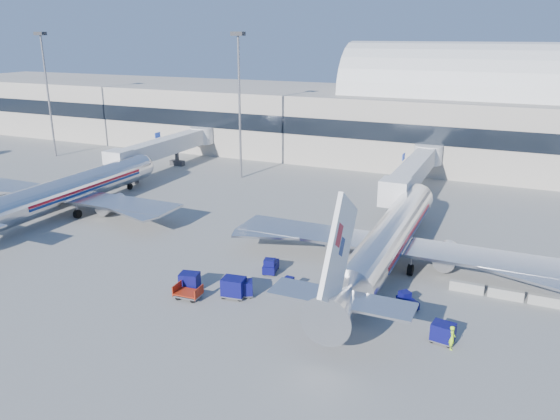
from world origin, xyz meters
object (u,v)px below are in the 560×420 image
at_px(barrier_near, 467,287).
at_px(barrier_mid, 506,294).
at_px(ramp_worker, 452,338).
at_px(mast_west, 239,85).
at_px(jetbridge_near, 415,170).
at_px(tug_right, 407,301).
at_px(airliner_main, 388,240).
at_px(cart_train_a, 244,288).
at_px(tug_lead, 292,286).
at_px(cart_train_c, 190,281).
at_px(tug_left, 270,266).
at_px(cart_solo_far, 443,332).
at_px(barrier_far, 547,301).
at_px(cart_train_b, 234,287).
at_px(cart_open_red, 189,294).
at_px(airliner_mid, 66,192).
at_px(mast_far_west, 46,77).
at_px(jetbridge_mid, 169,146).
at_px(cart_solo_near, 323,317).

relative_size(barrier_near, barrier_mid, 1.00).
bearing_deg(barrier_mid, ramp_worker, -107.79).
relative_size(mast_west, barrier_near, 7.53).
bearing_deg(jetbridge_near, barrier_mid, -64.56).
xyz_separation_m(mast_west, tug_right, (33.65, -33.18, -14.19)).
distance_m(airliner_main, tug_right, 8.82).
height_order(jetbridge_near, cart_train_a, jetbridge_near).
distance_m(tug_lead, cart_train_c, 9.38).
bearing_deg(ramp_worker, mast_west, 34.99).
distance_m(mast_west, tug_left, 39.82).
bearing_deg(airliner_main, cart_solo_far, -59.10).
bearing_deg(barrier_far, barrier_near, 180.00).
distance_m(cart_train_b, cart_open_red, 4.04).
relative_size(airliner_mid, cart_solo_far, 19.02).
height_order(mast_far_west, mast_west, same).
height_order(cart_train_a, cart_train_c, cart_train_c).
xyz_separation_m(mast_west, cart_open_red, (15.66, -39.43, -14.35)).
distance_m(tug_right, cart_train_a, 14.27).
bearing_deg(tug_right, jetbridge_near, 141.80).
relative_size(cart_train_b, ramp_worker, 1.21).
bearing_deg(jetbridge_mid, tug_right, -35.27).
height_order(jetbridge_mid, mast_far_west, mast_far_west).
bearing_deg(cart_solo_far, barrier_far, 61.60).
distance_m(tug_right, cart_open_red, 19.05).
height_order(jetbridge_near, ramp_worker, jetbridge_near).
height_order(barrier_near, tug_left, tug_left).
relative_size(tug_lead, tug_right, 0.97).
bearing_deg(cart_train_a, cart_solo_near, -41.32).
bearing_deg(mast_far_west, cart_solo_far, -25.97).
relative_size(airliner_main, ramp_worker, 19.84).
relative_size(barrier_far, cart_solo_far, 1.53).
relative_size(barrier_near, cart_train_b, 1.32).
relative_size(mast_west, ramp_worker, 12.04).
xyz_separation_m(airliner_main, tug_left, (-10.05, -5.97, -2.21)).
xyz_separation_m(jetbridge_mid, cart_train_c, (29.15, -38.62, -3.08)).
relative_size(mast_west, cart_solo_near, 11.07).
relative_size(barrier_far, tug_lead, 1.41).
xyz_separation_m(barrier_far, cart_train_c, (-29.86, -9.81, 0.40)).
bearing_deg(cart_solo_near, airliner_main, 95.64).
xyz_separation_m(airliner_mid, jetbridge_mid, (-2.40, 26.30, 1.00)).
bearing_deg(airliner_mid, barrier_mid, -2.69).
xyz_separation_m(barrier_near, ramp_worker, (-0.00, -10.30, 0.49)).
relative_size(airliner_mid, barrier_mid, 12.42).
xyz_separation_m(cart_train_a, cart_solo_far, (17.36, -0.62, 0.05)).
bearing_deg(cart_solo_near, ramp_worker, 18.13).
distance_m(jetbridge_near, mast_far_west, 68.47).
xyz_separation_m(mast_west, barrier_near, (38.00, -28.00, -14.34)).
bearing_deg(barrier_near, jetbridge_mid, 151.20).
height_order(jetbridge_mid, cart_solo_near, jetbridge_mid).
distance_m(jetbridge_near, cart_open_red, 42.12).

